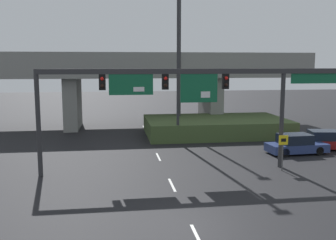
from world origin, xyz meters
The scene contains 10 objects.
ground_plane centered at (0.00, 0.00, 0.00)m, with size 160.00×160.00×0.00m, color black.
lane_markings centered at (0.00, 12.13, 0.00)m, with size 0.14×29.33×0.01m.
signal_gantry centered at (1.25, 8.23, 5.30)m, with size 19.08×0.44×6.43m.
speed_limit_sign centered at (7.36, 7.35, 1.52)m, with size 0.60×0.11×2.33m.
highway_light_pole_near centered at (3.32, 22.63, 8.97)m, with size 0.70×0.36×17.18m.
highway_light_pole_far centered at (2.23, 16.95, 8.71)m, with size 0.70×0.36×16.66m.
overpass_bridge centered at (0.00, 26.31, 5.55)m, with size 34.82×7.55×7.82m.
grass_embankment centered at (6.47, 20.50, 0.77)m, with size 13.19×7.87×1.54m.
parked_sedan_near_right centered at (10.40, 11.74, 0.69)m, with size 4.57×2.17×1.49m.
parked_sedan_mid_right centered at (13.41, 12.90, 0.69)m, with size 4.57×2.58×1.49m.
Camera 1 is at (-3.15, -15.62, 6.75)m, focal length 42.00 mm.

